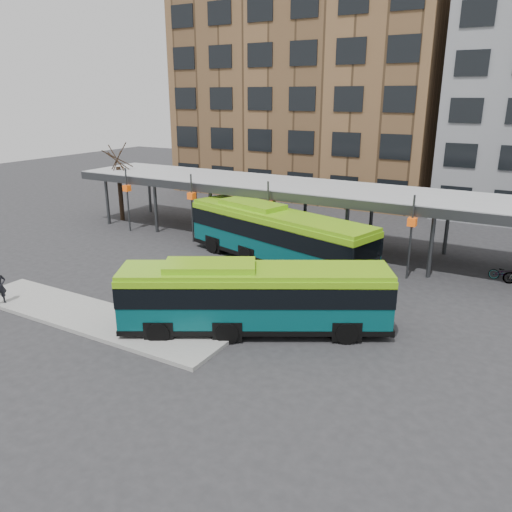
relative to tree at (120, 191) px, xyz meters
The scene contains 7 objects.
ground 21.77m from the tree, 33.69° to the right, with size 120.00×120.00×0.00m, color #28282B.
boarding_island 19.67m from the tree, 50.19° to the right, with size 14.00×3.00×0.18m, color gray.
canopy 18.03m from the tree, ahead, with size 40.00×6.53×4.80m.
tree is the anchor object (origin of this frame).
building_brick 23.18m from the tree, 68.20° to the left, with size 26.00×14.00×22.00m, color brown.
bus_front 23.31m from the tree, 32.00° to the right, with size 11.27×7.83×3.19m.
bus_rear 16.78m from the tree, 12.82° to the right, with size 13.24×6.24×3.58m.
Camera 1 is at (11.73, -17.64, 9.94)m, focal length 35.00 mm.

